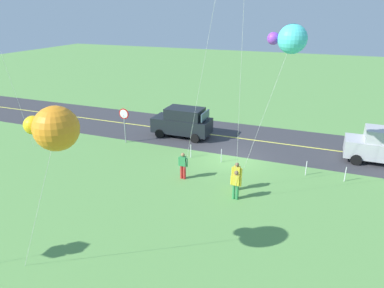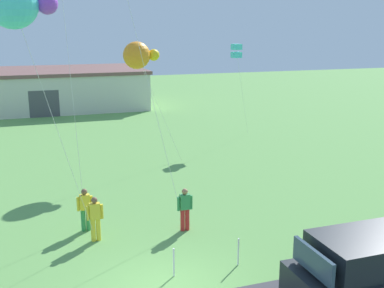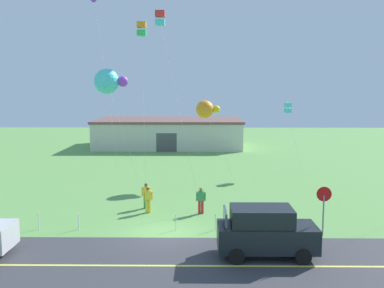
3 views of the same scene
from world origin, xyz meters
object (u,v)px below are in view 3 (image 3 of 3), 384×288
person_child_watcher (201,200)px  kite_orange_near (206,109)px  kite_blue_mid (142,29)px  car_suv_foreground (265,231)px  stop_sign (324,201)px  person_adult_companion (146,195)px  warehouse_distant (169,133)px  kite_pink_drift (288,108)px  kite_yellow_high (160,19)px  person_adult_near (148,199)px  kite_red_low (108,81)px

person_child_watcher → kite_orange_near: (0.44, 8.92, 4.96)m
person_child_watcher → kite_blue_mid: bearing=12.5°
car_suv_foreground → stop_sign: 4.40m
car_suv_foreground → person_adult_companion: bearing=128.8°
car_suv_foreground → warehouse_distant: (-6.62, 36.78, 0.60)m
kite_pink_drift → kite_orange_near: size_ratio=0.95×
stop_sign → kite_yellow_high: (-8.62, 4.95, 9.75)m
kite_orange_near → kite_pink_drift: bearing=27.8°
kite_orange_near → warehouse_distant: kite_orange_near is taller
car_suv_foreground → person_adult_near: size_ratio=2.75×
kite_red_low → warehouse_distant: kite_red_low is taller
kite_blue_mid → kite_yellow_high: 2.15m
car_suv_foreground → kite_red_low: 11.80m
person_child_watcher → kite_yellow_high: (-2.43, 1.11, 10.69)m
stop_sign → kite_pink_drift: size_ratio=0.41×
person_adult_companion → kite_yellow_high: bearing=-98.1°
person_adult_companion → kite_orange_near: size_ratio=0.25×
kite_pink_drift → person_adult_companion: bearing=-133.8°
kite_pink_drift → warehouse_distant: (-11.50, 17.45, -3.99)m
car_suv_foreground → person_adult_companion: (-6.22, 7.75, -0.29)m
car_suv_foreground → stop_sign: stop_sign is taller
car_suv_foreground → stop_sign: size_ratio=1.72×
kite_pink_drift → warehouse_distant: size_ratio=0.34×
person_adult_companion → kite_blue_mid: (-0.34, 1.60, 10.29)m
person_child_watcher → kite_yellow_high: size_ratio=0.13×
kite_red_low → kite_yellow_high: bearing=38.5°
car_suv_foreground → kite_blue_mid: (-6.56, 9.36, 10.00)m
kite_blue_mid → person_adult_companion: bearing=-78.1°
kite_pink_drift → warehouse_distant: kite_pink_drift is taller
kite_orange_near → stop_sign: bearing=-65.7°
car_suv_foreground → kite_red_low: bearing=145.4°
person_adult_near → person_adult_companion: same height
person_adult_companion → kite_red_low: kite_red_low is taller
stop_sign → person_adult_near: (-9.38, 4.02, -0.94)m
kite_red_low → kite_yellow_high: size_ratio=0.71×
stop_sign → warehouse_distant: bearing=106.4°
kite_yellow_high → kite_red_low: bearing=-141.5°
kite_red_low → person_adult_companion: bearing=51.6°
person_adult_companion → person_child_watcher: (3.42, -1.16, 0.00)m
kite_pink_drift → kite_blue_mid: bearing=-138.9°
kite_blue_mid → kite_pink_drift: kite_blue_mid is taller
kite_red_low → kite_orange_near: kite_red_low is taller
kite_yellow_high → car_suv_foreground: bearing=-55.8°
stop_sign → person_adult_companion: (-9.60, 5.01, -0.94)m
person_adult_companion → warehouse_distant: (-0.40, 29.03, 0.89)m
kite_red_low → kite_orange_near: 11.65m
stop_sign → kite_red_low: bearing=166.3°
car_suv_foreground → kite_pink_drift: 20.45m
person_adult_companion → kite_yellow_high: (0.98, -0.05, 10.69)m
kite_red_low → kite_orange_near: size_ratio=1.31×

